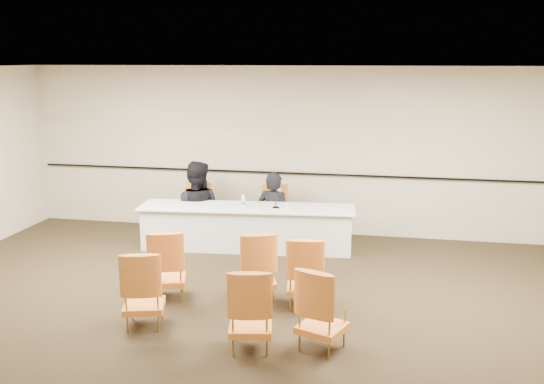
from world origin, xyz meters
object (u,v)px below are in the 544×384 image
Objects in this scene: panelist_main_chair at (274,213)px; aud_chair_back_right at (323,308)px; aud_chair_front_left at (167,264)px; water_bottle at (243,201)px; panel_table at (247,227)px; drinking_glass at (257,206)px; aud_chair_back_left at (144,288)px; panelist_second_chair at (196,211)px; microphone at (276,199)px; aud_chair_front_mid at (257,265)px; coffee_cup at (288,207)px; aud_chair_back_mid at (250,308)px; aud_chair_front_right at (305,272)px; panelist_main at (274,219)px; panelist_second at (196,214)px.

panelist_main_chair is 1.00× the size of aud_chair_back_right.
water_bottle is at bearing 61.79° from aud_chair_front_left.
drinking_glass reaches higher than panel_table.
panel_table is at bearing -126.05° from panelist_main_chair.
panelist_main_chair is 1.00× the size of aud_chair_back_left.
aud_chair_back_left is 2.15m from aud_chair_back_right.
panelist_second_chair is at bearing 154.99° from water_bottle.
panelist_main_chair is at bearing 116.91° from microphone.
aud_chair_front_mid is (0.45, -2.07, -0.29)m from drinking_glass.
aud_chair_front_mid reaches higher than water_bottle.
panelist_second_chair is (-1.37, -0.12, 0.00)m from panelist_main_chair.
coffee_cup is 0.13× the size of aud_chair_back_mid.
aud_chair_front_right is (0.81, -2.27, -0.39)m from microphone.
microphone reaches higher than panelist_second_chair.
aud_chair_front_left is at bearing -101.57° from microphone.
panelist_main is 4.13m from aud_chair_back_mid.
aud_chair_back_left is at bearing -111.25° from coffee_cup.
panelist_second is at bearing 180.00° from panelist_main_chair.
microphone is 3.36m from aud_chair_back_left.
aud_chair_front_mid is 1.58m from aud_chair_back_right.
coffee_cup is 0.13× the size of aud_chair_front_mid.
water_bottle is 0.27m from drinking_glass.
aud_chair_back_mid is (0.94, -3.52, -0.34)m from water_bottle.
panelist_main reaches higher than panelist_second_chair.
panelist_main reaches higher than coffee_cup.
aud_chair_front_mid and aud_chair_back_mid have the same top height.
panel_table is at bearing 65.67° from aud_chair_back_left.
aud_chair_front_left is 1.00× the size of aud_chair_back_mid.
drinking_glass is (-0.15, -0.65, 0.39)m from panelist_main.
coffee_cup is (0.51, -0.01, 0.01)m from drinking_glass.
aud_chair_front_right is at bearing -63.10° from drinking_glass.
panelist_second is 3.68m from aud_chair_back_left.
panelist_main_chair is at bearing 86.89° from aud_chair_back_mid.
panelist_main reaches higher than aud_chair_front_right.
panel_table is at bearing 60.38° from aud_chair_front_left.
aud_chair_front_left is 1.00× the size of aud_chair_front_mid.
aud_chair_back_left is at bearing 155.76° from aud_chair_back_mid.
panel_table is 3.76× the size of panelist_second_chair.
aud_chair_front_right is at bearing -54.34° from panelist_second_chair.
water_bottle is (-0.06, -0.00, 0.46)m from panel_table.
drinking_glass is at bearing 110.06° from aud_chair_front_right.
microphone is (0.49, 0.00, 0.51)m from panel_table.
aud_chair_front_mid is at bearing 163.28° from aud_chair_front_right.
aud_chair_back_right reaches higher than panel_table.
aud_chair_back_left reaches higher than water_bottle.
aud_chair_back_right is (2.18, -1.06, 0.00)m from aud_chair_front_left.
aud_chair_front_left is at bearing 175.62° from aud_chair_back_right.
coffee_cup is 0.13× the size of aud_chair_front_right.
aud_chair_front_mid is 1.00× the size of aud_chair_back_left.
panelist_second_chair is at bearing 180.00° from panelist_main_chair.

